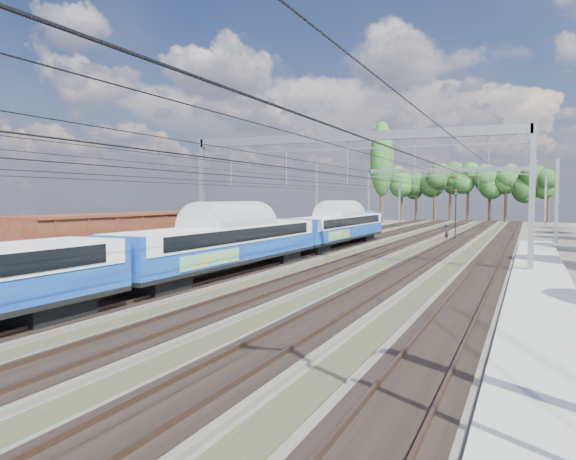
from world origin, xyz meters
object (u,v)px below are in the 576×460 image
at_px(worker, 447,232).
at_px(signal_far, 530,203).
at_px(freight_boxcar, 122,242).
at_px(signal_near, 456,208).
at_px(emu_train, 226,235).

bearing_deg(worker, signal_far, -1.07).
height_order(freight_boxcar, signal_far, signal_far).
relative_size(signal_near, signal_far, 0.91).
height_order(emu_train, signal_near, signal_near).
relative_size(emu_train, worker, 34.92).
bearing_deg(signal_near, worker, 145.01).
height_order(emu_train, freight_boxcar, emu_train).
height_order(emu_train, worker, emu_train).
xyz_separation_m(worker, signal_far, (8.30, 35.74, 2.97)).
bearing_deg(signal_far, worker, -119.80).
distance_m(freight_boxcar, signal_far, 76.92).
relative_size(freight_boxcar, signal_near, 2.52).
relative_size(worker, signal_far, 0.29).
bearing_deg(freight_boxcar, signal_near, 71.00).
bearing_deg(freight_boxcar, signal_far, 74.60).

